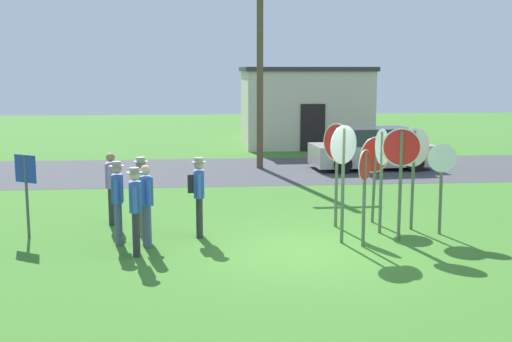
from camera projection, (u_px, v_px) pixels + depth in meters
ground_plane at (308, 251)px, 12.78m from camera, size 80.00×80.00×0.00m
street_asphalt at (258, 170)px, 23.11m from camera, size 60.00×6.40×0.01m
building_background at (304, 106)px, 30.55m from camera, size 5.94×4.85×3.72m
utility_pole at (260, 63)px, 23.04m from camera, size 1.80×0.24×7.35m
parked_car_on_street at (373, 150)px, 23.37m from camera, size 4.42×2.25×1.51m
stop_sign_rear_left at (337, 155)px, 14.55m from camera, size 0.49×0.75×2.40m
stop_sign_center_cluster at (401, 164)px, 13.33m from camera, size 0.78×0.25×2.40m
stop_sign_rear_right at (343, 162)px, 13.15m from camera, size 0.65×0.49×2.48m
stop_sign_low_front at (382, 162)px, 13.99m from camera, size 0.11×0.80×2.33m
stop_sign_tallest at (441, 174)px, 13.99m from camera, size 0.63×0.17×2.00m
stop_sign_far_back at (414, 159)px, 14.31m from camera, size 0.83×0.34×2.33m
stop_sign_nearest at (375, 164)px, 14.98m from camera, size 0.81×0.37×2.05m
stop_sign_leaning_right at (365, 182)px, 12.93m from camera, size 0.40×0.52×2.01m
person_on_left at (146, 201)px, 13.01m from camera, size 0.32×0.55×1.69m
person_in_dark_shirt at (111, 184)px, 14.89m from camera, size 0.22×0.57×1.69m
person_holding_notes at (142, 192)px, 13.83m from camera, size 0.32×0.55×1.74m
person_in_blue at (118, 197)px, 13.20m from camera, size 0.32×0.57×1.74m
person_near_signs at (198, 191)px, 13.76m from camera, size 0.40×0.57×1.74m
person_in_teal at (135, 206)px, 12.37m from camera, size 0.32×0.57×1.74m
info_panel_leftmost at (26, 181)px, 13.69m from camera, size 0.52×0.35×1.80m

